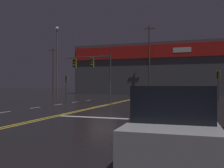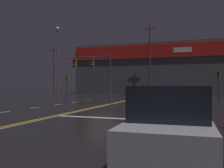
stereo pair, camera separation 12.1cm
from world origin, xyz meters
The scene contains 9 objects.
ground_plane centered at (0.00, 0.00, 0.00)m, with size 200.00×200.00×0.00m, color black.
road_markings centered at (0.83, -1.39, 0.00)m, with size 13.67×60.00×0.01m.
traffic_signal_median centered at (-1.93, 1.84, 3.79)m, with size 4.95×0.36×4.97m.
traffic_signal_corner_northwest centered at (-9.43, 10.32, 2.42)m, with size 0.42×0.36×3.30m.
traffic_signal_corner_northeast centered at (10.55, 10.26, 2.65)m, with size 0.42×0.36×3.60m.
streetlight_median_approach centered at (-12.19, 12.34, 6.81)m, with size 0.56×0.56×10.88m.
parked_car centered at (7.64, -15.03, 0.95)m, with size 2.12×4.35×1.88m.
building_backdrop centered at (0.00, 30.93, 5.04)m, with size 32.25×10.23×10.05m.
utility_pole_row centered at (1.53, 24.59, 5.93)m, with size 45.85×0.26×12.92m.
Camera 2 is at (8.25, -21.16, 1.90)m, focal length 40.00 mm.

